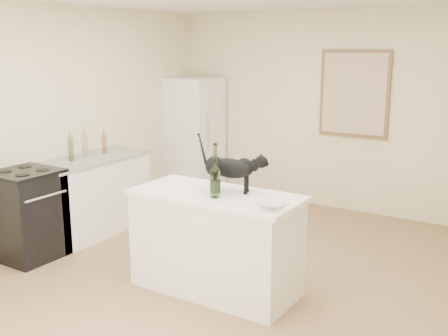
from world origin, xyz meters
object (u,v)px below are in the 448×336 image
glass_bowl (272,206)px  wine_bottle (215,174)px  fridge (194,136)px  black_cat (230,171)px  stove (28,215)px

glass_bowl → wine_bottle: bearing=173.9°
fridge → glass_bowl: (2.68, -2.72, 0.08)m
fridge → glass_bowl: bearing=-45.4°
fridge → black_cat: 3.25m
fridge → glass_bowl: fridge is taller
fridge → glass_bowl: 3.82m
black_cat → stove: bearing=173.4°
fridge → black_cat: bearing=-49.0°
stove → fridge: (0.00, 2.95, 0.40)m
stove → wine_bottle: size_ratio=2.20×
fridge → wine_bottle: bearing=-51.5°
fridge → black_cat: fridge is taller
black_cat → wine_bottle: size_ratio=1.33×
wine_bottle → glass_bowl: 0.60m
black_cat → wine_bottle: (-0.02, -0.21, 0.01)m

